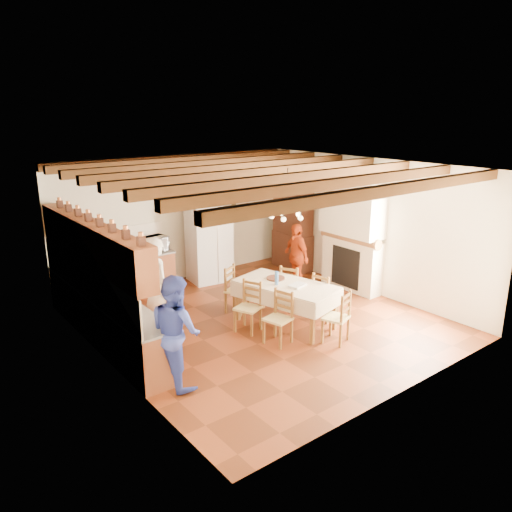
{
  "coord_description": "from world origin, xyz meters",
  "views": [
    {
      "loc": [
        -5.62,
        -7.03,
        4.01
      ],
      "look_at": [
        0.1,
        0.3,
        1.25
      ],
      "focal_mm": 35.0,
      "sensor_mm": 36.0,
      "label": 1
    }
  ],
  "objects": [
    {
      "name": "chandelier",
      "position": [
        0.28,
        -0.39,
        2.25
      ],
      "size": [
        0.47,
        0.47,
        0.03
      ],
      "primitive_type": "torus",
      "color": "black",
      "rests_on": "ground"
    },
    {
      "name": "wall_front",
      "position": [
        0.0,
        -3.26,
        1.5
      ],
      "size": [
        6.0,
        0.02,
        3.0
      ],
      "primitive_type": "cube",
      "color": "silver",
      "rests_on": "ground"
    },
    {
      "name": "chair_end_near",
      "position": [
        0.49,
        -1.49,
        0.48
      ],
      "size": [
        0.53,
        0.52,
        0.96
      ],
      "primitive_type": null,
      "rotation": [
        0.0,
        0.0,
        3.5
      ],
      "color": "brown",
      "rests_on": "floor"
    },
    {
      "name": "refrigerator",
      "position": [
        0.55,
        2.71,
        0.93
      ],
      "size": [
        1.03,
        0.88,
        1.86
      ],
      "primitive_type": "cube",
      "rotation": [
        0.0,
        0.0,
        -0.14
      ],
      "color": "silver",
      "rests_on": "floor"
    },
    {
      "name": "countertop_left",
      "position": [
        -2.7,
        1.05,
        0.88
      ],
      "size": [
        0.62,
        4.3,
        0.04
      ],
      "primitive_type": "cube",
      "color": "slate",
      "rests_on": "lower_cabinets_left"
    },
    {
      "name": "chair_left_near",
      "position": [
        -0.35,
        -0.91,
        0.48
      ],
      "size": [
        0.49,
        0.5,
        0.96
      ],
      "primitive_type": null,
      "rotation": [
        0.0,
        0.0,
        -1.33
      ],
      "color": "brown",
      "rests_on": "floor"
    },
    {
      "name": "lower_cabinets_back",
      "position": [
        -1.55,
        2.95,
        0.43
      ],
      "size": [
        2.3,
        0.6,
        0.86
      ],
      "primitive_type": "cube",
      "color": "brown",
      "rests_on": "ground"
    },
    {
      "name": "wall_left",
      "position": [
        -3.01,
        0.0,
        1.5
      ],
      "size": [
        0.02,
        6.5,
        3.0
      ],
      "primitive_type": "cube",
      "color": "silver",
      "rests_on": "ground"
    },
    {
      "name": "microwave",
      "position": [
        -0.77,
        2.95,
        1.07
      ],
      "size": [
        0.67,
        0.52,
        0.33
      ],
      "primitive_type": "imported",
      "rotation": [
        0.0,
        0.0,
        0.19
      ],
      "color": "silver",
      "rests_on": "countertop_back"
    },
    {
      "name": "ceiling_beams",
      "position": [
        0.0,
        0.0,
        2.91
      ],
      "size": [
        6.0,
        6.3,
        0.16
      ],
      "primitive_type": null,
      "color": "#3C2611",
      "rests_on": "ground"
    },
    {
      "name": "countertop_back",
      "position": [
        -1.55,
        2.95,
        0.88
      ],
      "size": [
        2.34,
        0.62,
        0.04
      ],
      "primitive_type": "cube",
      "color": "slate",
      "rests_on": "lower_cabinets_back"
    },
    {
      "name": "chair_right_near",
      "position": [
        1.07,
        -0.67,
        0.48
      ],
      "size": [
        0.45,
        0.47,
        0.96
      ],
      "primitive_type": null,
      "rotation": [
        0.0,
        0.0,
        1.7
      ],
      "color": "brown",
      "rests_on": "floor"
    },
    {
      "name": "dining_table",
      "position": [
        0.28,
        -0.39,
        0.75
      ],
      "size": [
        1.41,
        2.09,
        0.83
      ],
      "rotation": [
        0.0,
        0.0,
        0.25
      ],
      "color": "#EFE4CD",
      "rests_on": "floor"
    },
    {
      "name": "fireplace",
      "position": [
        2.72,
        0.2,
        1.4
      ],
      "size": [
        0.56,
        1.6,
        2.8
      ],
      "primitive_type": null,
      "color": "#EEE2C7",
      "rests_on": "ground"
    },
    {
      "name": "wall_picture",
      "position": [
        1.55,
        3.23,
        1.85
      ],
      "size": [
        0.34,
        0.03,
        0.42
      ],
      "primitive_type": "cube",
      "color": "#2F2215",
      "rests_on": "ground"
    },
    {
      "name": "chair_left_far",
      "position": [
        -0.47,
        -0.18,
        0.48
      ],
      "size": [
        0.53,
        0.54,
        0.96
      ],
      "primitive_type": null,
      "rotation": [
        0.0,
        0.0,
        -1.18
      ],
      "color": "brown",
      "rests_on": "floor"
    },
    {
      "name": "upper_cabinets",
      "position": [
        -2.83,
        1.05,
        1.85
      ],
      "size": [
        0.35,
        4.2,
        0.7
      ],
      "primitive_type": "cube",
      "color": "brown",
      "rests_on": "ground"
    },
    {
      "name": "lower_cabinets_left",
      "position": [
        -2.7,
        1.05,
        0.43
      ],
      "size": [
        0.6,
        4.3,
        0.86
      ],
      "primitive_type": "cube",
      "color": "brown",
      "rests_on": "ground"
    },
    {
      "name": "backsplash_left",
      "position": [
        -2.98,
        1.05,
        1.2
      ],
      "size": [
        0.03,
        4.3,
        0.6
      ],
      "primitive_type": "cube",
      "color": "#EFE2CE",
      "rests_on": "ground"
    },
    {
      "name": "backsplash_back",
      "position": [
        -1.55,
        3.23,
        1.2
      ],
      "size": [
        2.3,
        0.03,
        0.6
      ],
      "primitive_type": "cube",
      "color": "#EFE2CE",
      "rests_on": "ground"
    },
    {
      "name": "person_woman_red",
      "position": [
        1.81,
        1.0,
        0.77
      ],
      "size": [
        0.53,
        0.95,
        1.54
      ],
      "primitive_type": "imported",
      "rotation": [
        0.0,
        0.0,
        -1.75
      ],
      "color": "#AE3510",
      "rests_on": "floor"
    },
    {
      "name": "wall_right",
      "position": [
        3.01,
        0.0,
        1.5
      ],
      "size": [
        0.02,
        6.5,
        3.0
      ],
      "primitive_type": "cube",
      "color": "silver",
      "rests_on": "ground"
    },
    {
      "name": "wall_back",
      "position": [
        0.0,
        3.26,
        1.5
      ],
      "size": [
        6.0,
        0.02,
        3.0
      ],
      "primitive_type": "cube",
      "color": "silver",
      "rests_on": "ground"
    },
    {
      "name": "fridge_vase",
      "position": [
        0.47,
        2.71,
        2.02
      ],
      "size": [
        0.36,
        0.36,
        0.31
      ],
      "primitive_type": "imported",
      "rotation": [
        0.0,
        0.0,
        -0.22
      ],
      "color": "#3D1D13",
      "rests_on": "refrigerator"
    },
    {
      "name": "chair_right_far",
      "position": [
        0.91,
        0.14,
        0.48
      ],
      "size": [
        0.54,
        0.55,
        0.96
      ],
      "primitive_type": null,
      "rotation": [
        0.0,
        0.0,
        2.01
      ],
      "color": "brown",
      "rests_on": "floor"
    },
    {
      "name": "hutch",
      "position": [
        2.75,
        2.18,
        1.07
      ],
      "size": [
        0.56,
        1.2,
        2.13
      ],
      "primitive_type": null,
      "rotation": [
        0.0,
        0.0,
        -0.06
      ],
      "color": "#3D1D13",
      "rests_on": "floor"
    },
    {
      "name": "person_woman_blue",
      "position": [
        -2.42,
        -1.01,
        0.86
      ],
      "size": [
        0.7,
        0.87,
        1.72
      ],
      "primitive_type": "imported",
      "rotation": [
        0.0,
        0.0,
        1.63
      ],
      "color": "#3443A8",
      "rests_on": "floor"
    },
    {
      "name": "floor",
      "position": [
        0.0,
        0.0,
        -0.01
      ],
      "size": [
        6.0,
        6.5,
        0.02
      ],
      "primitive_type": "cube",
      "color": "#53240F",
      "rests_on": "ground"
    },
    {
      "name": "chair_end_far",
      "position": [
        -0.08,
        0.7,
        0.48
      ],
      "size": [
        0.56,
        0.55,
        0.96
      ],
      "primitive_type": null,
      "rotation": [
        0.0,
        0.0,
        0.47
      ],
      "color": "brown",
      "rests_on": "floor"
    },
    {
      "name": "ceiling",
      "position": [
        0.0,
        0.0,
        3.01
      ],
      "size": [
        6.0,
        6.5,
        0.02
      ],
      "primitive_type": "cube",
      "color": "silver",
      "rests_on": "ground"
    },
    {
      "name": "person_man",
      "position": [
        -1.98,
        0.41,
        0.97
      ],
      "size": [
        0.49,
        0.72,
        1.94
      ],
      "primitive_type": "imported",
      "rotation": [
        0.0,
        0.0,
        1.54
      ],
      "color": "white",
      "rests_on": "floor"
    }
  ]
}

